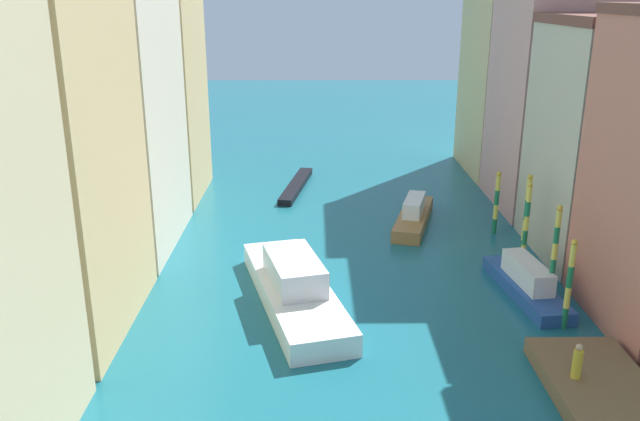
{
  "coord_description": "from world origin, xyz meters",
  "views": [
    {
      "loc": [
        -2.21,
        -12.98,
        14.3
      ],
      "look_at": [
        -1.9,
        25.5,
        1.5
      ],
      "focal_mm": 36.76,
      "sensor_mm": 36.0,
      "label": 1
    }
  ],
  "objects_px": {
    "waterfront_dock": "(605,396)",
    "mooring_pole_1": "(554,256)",
    "person_on_dock": "(577,362)",
    "mooring_pole_3": "(526,217)",
    "mooring_pole_2": "(526,227)",
    "vaporetto_white": "(294,287)",
    "motorboat_1": "(527,282)",
    "mooring_pole_4": "(496,202)",
    "gondola_black": "(296,186)",
    "motorboat_0": "(414,215)",
    "mooring_pole_0": "(569,284)"
  },
  "relations": [
    {
      "from": "mooring_pole_0",
      "to": "mooring_pole_3",
      "type": "distance_m",
      "value": 7.95
    },
    {
      "from": "mooring_pole_1",
      "to": "motorboat_1",
      "type": "height_order",
      "value": "mooring_pole_1"
    },
    {
      "from": "mooring_pole_1",
      "to": "motorboat_0",
      "type": "height_order",
      "value": "mooring_pole_1"
    },
    {
      "from": "person_on_dock",
      "to": "vaporetto_white",
      "type": "bearing_deg",
      "value": 144.48
    },
    {
      "from": "person_on_dock",
      "to": "mooring_pole_2",
      "type": "distance_m",
      "value": 11.42
    },
    {
      "from": "person_on_dock",
      "to": "gondola_black",
      "type": "xyz_separation_m",
      "value": [
        -11.16,
        27.22,
        -1.08
      ]
    },
    {
      "from": "mooring_pole_3",
      "to": "vaporetto_white",
      "type": "bearing_deg",
      "value": -157.39
    },
    {
      "from": "mooring_pole_3",
      "to": "person_on_dock",
      "type": "bearing_deg",
      "value": -98.59
    },
    {
      "from": "mooring_pole_1",
      "to": "gondola_black",
      "type": "relative_size",
      "value": 0.56
    },
    {
      "from": "mooring_pole_4",
      "to": "motorboat_0",
      "type": "distance_m",
      "value": 5.3
    },
    {
      "from": "motorboat_1",
      "to": "motorboat_0",
      "type": "bearing_deg",
      "value": 111.4
    },
    {
      "from": "mooring_pole_3",
      "to": "vaporetto_white",
      "type": "relative_size",
      "value": 0.42
    },
    {
      "from": "mooring_pole_3",
      "to": "mooring_pole_4",
      "type": "xyz_separation_m",
      "value": [
        -0.44,
        4.39,
        -0.51
      ]
    },
    {
      "from": "waterfront_dock",
      "to": "motorboat_0",
      "type": "distance_m",
      "value": 20.12
    },
    {
      "from": "mooring_pole_1",
      "to": "motorboat_1",
      "type": "relative_size",
      "value": 0.7
    },
    {
      "from": "mooring_pole_4",
      "to": "vaporetto_white",
      "type": "bearing_deg",
      "value": -141.71
    },
    {
      "from": "motorboat_0",
      "to": "motorboat_1",
      "type": "height_order",
      "value": "motorboat_0"
    },
    {
      "from": "mooring_pole_0",
      "to": "vaporetto_white",
      "type": "bearing_deg",
      "value": 167.75
    },
    {
      "from": "waterfront_dock",
      "to": "mooring_pole_1",
      "type": "bearing_deg",
      "value": 85.44
    },
    {
      "from": "mooring_pole_2",
      "to": "person_on_dock",
      "type": "bearing_deg",
      "value": -97.23
    },
    {
      "from": "motorboat_0",
      "to": "gondola_black",
      "type": "bearing_deg",
      "value": 133.58
    },
    {
      "from": "vaporetto_white",
      "to": "mooring_pole_3",
      "type": "bearing_deg",
      "value": 22.61
    },
    {
      "from": "waterfront_dock",
      "to": "person_on_dock",
      "type": "height_order",
      "value": "person_on_dock"
    },
    {
      "from": "mooring_pole_0",
      "to": "motorboat_1",
      "type": "height_order",
      "value": "mooring_pole_0"
    },
    {
      "from": "person_on_dock",
      "to": "vaporetto_white",
      "type": "relative_size",
      "value": 0.12
    },
    {
      "from": "mooring_pole_0",
      "to": "gondola_black",
      "type": "height_order",
      "value": "mooring_pole_0"
    },
    {
      "from": "person_on_dock",
      "to": "mooring_pole_3",
      "type": "bearing_deg",
      "value": 81.41
    },
    {
      "from": "person_on_dock",
      "to": "mooring_pole_2",
      "type": "bearing_deg",
      "value": 82.77
    },
    {
      "from": "mooring_pole_0",
      "to": "mooring_pole_3",
      "type": "relative_size",
      "value": 0.85
    },
    {
      "from": "motorboat_0",
      "to": "motorboat_1",
      "type": "distance_m",
      "value": 11.26
    },
    {
      "from": "waterfront_dock",
      "to": "mooring_pole_1",
      "type": "xyz_separation_m",
      "value": [
        0.63,
        7.92,
        2.25
      ]
    },
    {
      "from": "gondola_black",
      "to": "motorboat_1",
      "type": "height_order",
      "value": "motorboat_1"
    },
    {
      "from": "mooring_pole_3",
      "to": "gondola_black",
      "type": "distance_m",
      "value": 19.53
    },
    {
      "from": "waterfront_dock",
      "to": "mooring_pole_4",
      "type": "bearing_deg",
      "value": 87.97
    },
    {
      "from": "mooring_pole_1",
      "to": "mooring_pole_2",
      "type": "xyz_separation_m",
      "value": [
        -0.08,
        4.04,
        -0.04
      ]
    },
    {
      "from": "mooring_pole_3",
      "to": "motorboat_1",
      "type": "bearing_deg",
      "value": -104.58
    },
    {
      "from": "vaporetto_white",
      "to": "person_on_dock",
      "type": "bearing_deg",
      "value": -35.52
    },
    {
      "from": "mooring_pole_1",
      "to": "mooring_pole_2",
      "type": "bearing_deg",
      "value": 91.19
    },
    {
      "from": "vaporetto_white",
      "to": "waterfront_dock",
      "type": "bearing_deg",
      "value": -35.75
    },
    {
      "from": "waterfront_dock",
      "to": "mooring_pole_1",
      "type": "height_order",
      "value": "mooring_pole_1"
    },
    {
      "from": "mooring_pole_3",
      "to": "motorboat_0",
      "type": "xyz_separation_m",
      "value": [
        -5.26,
        6.05,
        -1.92
      ]
    },
    {
      "from": "mooring_pole_4",
      "to": "gondola_black",
      "type": "height_order",
      "value": "mooring_pole_4"
    },
    {
      "from": "mooring_pole_1",
      "to": "motorboat_0",
      "type": "relative_size",
      "value": 0.64
    },
    {
      "from": "gondola_black",
      "to": "motorboat_0",
      "type": "xyz_separation_m",
      "value": [
        7.85,
        -8.25,
        0.39
      ]
    },
    {
      "from": "mooring_pole_2",
      "to": "motorboat_0",
      "type": "distance_m",
      "value": 9.25
    },
    {
      "from": "mooring_pole_2",
      "to": "vaporetto_white",
      "type": "relative_size",
      "value": 0.42
    },
    {
      "from": "waterfront_dock",
      "to": "gondola_black",
      "type": "distance_m",
      "value": 30.41
    },
    {
      "from": "motorboat_0",
      "to": "waterfront_dock",
      "type": "bearing_deg",
      "value": -77.98
    },
    {
      "from": "vaporetto_white",
      "to": "motorboat_0",
      "type": "relative_size",
      "value": 1.49
    },
    {
      "from": "mooring_pole_2",
      "to": "gondola_black",
      "type": "bearing_deg",
      "value": 128.26
    }
  ]
}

